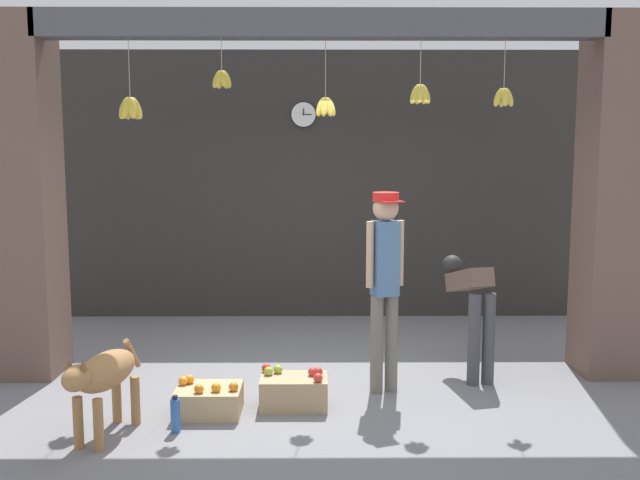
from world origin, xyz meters
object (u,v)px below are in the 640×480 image
(dog, at_px, (103,376))
(fruit_crate_apples, at_px, (294,391))
(wall_clock, at_px, (304,115))
(shopkeeper, at_px, (385,274))
(worker_stooping, at_px, (471,301))
(water_bottle, at_px, (175,415))
(fruit_crate_oranges, at_px, (209,400))

(dog, bearing_deg, fruit_crate_apples, 130.21)
(fruit_crate_apples, distance_m, wall_clock, 3.94)
(dog, xyz_separation_m, shopkeeper, (2.11, 0.99, 0.56))
(dog, distance_m, worker_stooping, 3.26)
(worker_stooping, bearing_deg, wall_clock, 110.26)
(fruit_crate_apples, bearing_deg, shopkeeper, 25.72)
(shopkeeper, xyz_separation_m, water_bottle, (-1.63, -0.89, -0.90))
(shopkeeper, distance_m, water_bottle, 2.06)
(fruit_crate_apples, relative_size, water_bottle, 1.93)
(dog, xyz_separation_m, water_bottle, (0.49, 0.11, -0.33))
(fruit_crate_apples, bearing_deg, wall_clock, 89.34)
(worker_stooping, height_order, fruit_crate_apples, worker_stooping)
(fruit_crate_oranges, xyz_separation_m, wall_clock, (0.71, 3.30, 2.38))
(shopkeeper, relative_size, fruit_crate_apples, 3.18)
(fruit_crate_apples, bearing_deg, fruit_crate_oranges, -167.65)
(fruit_crate_oranges, height_order, fruit_crate_apples, fruit_crate_apples)
(dog, height_order, fruit_crate_apples, dog)
(fruit_crate_apples, height_order, wall_clock, wall_clock)
(dog, height_order, worker_stooping, worker_stooping)
(wall_clock, bearing_deg, dog, -110.13)
(fruit_crate_oranges, relative_size, fruit_crate_apples, 0.94)
(worker_stooping, xyz_separation_m, water_bottle, (-2.45, -1.29, -0.58))
(fruit_crate_apples, height_order, water_bottle, fruit_crate_apples)
(fruit_crate_oranges, xyz_separation_m, fruit_crate_apples, (0.67, 0.15, 0.02))
(fruit_crate_oranges, bearing_deg, dog, -144.89)
(dog, distance_m, shopkeeper, 2.40)
(shopkeeper, bearing_deg, fruit_crate_apples, 5.83)
(wall_clock, bearing_deg, fruit_crate_oranges, -102.08)
(worker_stooping, bearing_deg, water_bottle, -165.21)
(fruit_crate_oranges, distance_m, fruit_crate_apples, 0.69)
(worker_stooping, relative_size, wall_clock, 3.44)
(worker_stooping, bearing_deg, fruit_crate_oranges, -170.84)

